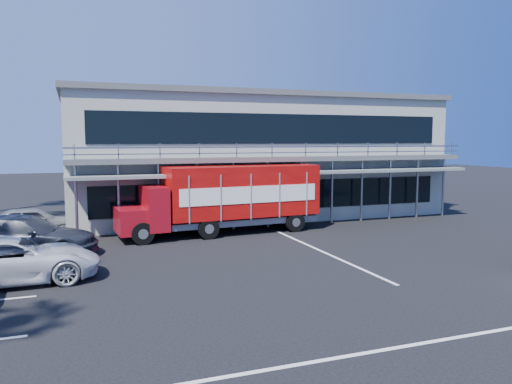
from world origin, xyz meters
name	(u,v)px	position (x,y,z in m)	size (l,w,h in m)	color
ground	(313,275)	(0.00, 0.00, 0.00)	(120.00, 120.00, 0.00)	black
building	(250,155)	(3.00, 14.94, 3.66)	(22.40, 12.00, 7.30)	#9EA395
red_truck	(229,196)	(-0.42, 8.45, 1.83)	(10.06, 3.04, 3.34)	maroon
parked_car_c	(14,260)	(-9.50, 2.58, 0.75)	(2.47, 5.37, 1.49)	silver
parked_car_d	(24,236)	(-9.50, 6.45, 0.82)	(2.29, 5.64, 1.64)	#282B35
parked_car_e	(32,222)	(-9.50, 10.80, 0.72)	(1.71, 4.25, 1.45)	slate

